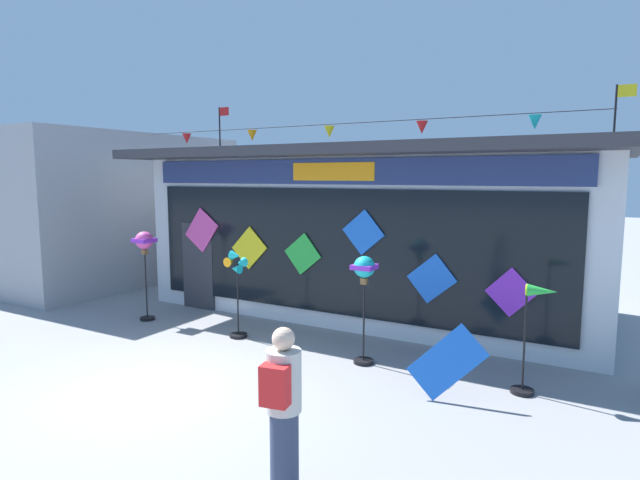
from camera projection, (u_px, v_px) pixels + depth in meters
The scene contains 9 objects.
ground_plane at pixel (154, 391), 7.56m from camera, with size 80.00×80.00×0.00m, color gray.
kite_shop_building at pixel (377, 229), 12.14m from camera, with size 10.29×5.33×4.93m.
wind_spinner_far_left at pixel (145, 248), 11.08m from camera, with size 0.38×0.38×1.92m.
wind_spinner_left at pixel (236, 278), 9.90m from camera, with size 0.44×0.34×1.69m.
wind_spinner_center_left at pixel (364, 278), 8.49m from camera, with size 0.36×0.36×1.80m.
wind_spinner_center_right at pixel (534, 326), 7.29m from camera, with size 0.56×0.33×1.60m.
person_near_camera at pixel (283, 409), 4.97m from camera, with size 0.35×0.47×1.68m.
display_kite_on_ground at pixel (447, 362), 7.18m from camera, with size 0.55×0.03×1.01m, color blue.
neighbour_building at pixel (85, 207), 16.30m from camera, with size 6.44×7.06×4.26m, color #99999E.
Camera 1 is at (5.67, -5.09, 3.09)m, focal length 29.33 mm.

